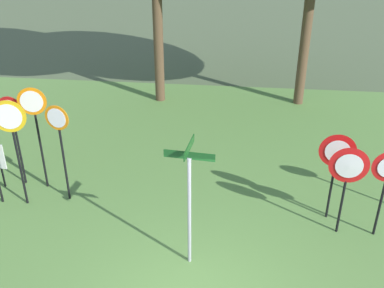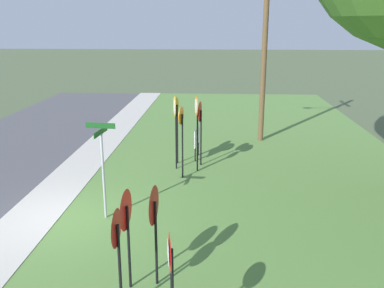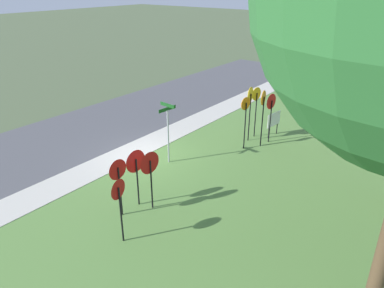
# 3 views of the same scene
# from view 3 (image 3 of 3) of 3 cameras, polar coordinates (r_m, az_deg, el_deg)

# --- Properties ---
(ground_plane) EXTENTS (160.00, 160.00, 0.00)m
(ground_plane) POSITION_cam_3_polar(r_m,az_deg,el_deg) (17.04, -7.23, -1.86)
(ground_plane) COLOR #4C5B3D
(road_asphalt) EXTENTS (44.00, 6.40, 0.01)m
(road_asphalt) POSITION_cam_3_polar(r_m,az_deg,el_deg) (20.46, -16.89, 1.86)
(road_asphalt) COLOR #4C4C51
(road_asphalt) RESTS_ON ground_plane
(sidewalk_strip) EXTENTS (44.00, 1.60, 0.06)m
(sidewalk_strip) POSITION_cam_3_polar(r_m,az_deg,el_deg) (17.55, -9.10, -1.06)
(sidewalk_strip) COLOR #BCB7AD
(sidewalk_strip) RESTS_ON ground_plane
(grass_median) EXTENTS (44.00, 12.00, 0.04)m
(grass_median) POSITION_cam_3_polar(r_m,az_deg,el_deg) (13.94, 10.89, -8.45)
(grass_median) COLOR #567F3D
(grass_median) RESTS_ON ground_plane
(stop_sign_near_left) EXTENTS (0.69, 0.15, 2.77)m
(stop_sign_near_left) POSITION_cam_3_polar(r_m,az_deg,el_deg) (17.46, 11.04, 5.79)
(stop_sign_near_left) COLOR black
(stop_sign_near_left) RESTS_ON grass_median
(stop_sign_near_right) EXTENTS (0.60, 0.14, 2.55)m
(stop_sign_near_right) POSITION_cam_3_polar(r_m,az_deg,el_deg) (17.07, 8.34, 4.86)
(stop_sign_near_right) COLOR black
(stop_sign_near_right) RESTS_ON grass_median
(stop_sign_far_left) EXTENTS (0.76, 0.12, 2.47)m
(stop_sign_far_left) POSITION_cam_3_polar(r_m,az_deg,el_deg) (18.04, 12.24, 5.62)
(stop_sign_far_left) COLOR black
(stop_sign_far_left) RESTS_ON grass_median
(stop_sign_far_center) EXTENTS (0.76, 0.16, 2.75)m
(stop_sign_far_center) POSITION_cam_3_polar(r_m,az_deg,el_deg) (17.96, 9.05, 6.51)
(stop_sign_far_center) COLOR black
(stop_sign_far_center) RESTS_ON grass_median
(stop_sign_far_right) EXTENTS (0.66, 0.14, 2.59)m
(stop_sign_far_right) POSITION_cam_3_polar(r_m,az_deg,el_deg) (18.55, 9.98, 6.53)
(stop_sign_far_right) COLOR black
(stop_sign_far_right) RESTS_ON grass_median
(yield_sign_near_left) EXTENTS (0.64, 0.15, 2.17)m
(yield_sign_near_left) POSITION_cam_3_polar(r_m,az_deg,el_deg) (11.05, -11.40, -8.09)
(yield_sign_near_left) COLOR black
(yield_sign_near_left) RESTS_ON grass_median
(yield_sign_near_right) EXTENTS (0.81, 0.13, 2.18)m
(yield_sign_near_right) POSITION_cam_3_polar(r_m,az_deg,el_deg) (12.48, -6.62, -3.62)
(yield_sign_near_right) COLOR black
(yield_sign_near_right) RESTS_ON grass_median
(yield_sign_far_left) EXTENTS (0.72, 0.10, 2.11)m
(yield_sign_far_left) POSITION_cam_3_polar(r_m,az_deg,el_deg) (12.29, -11.49, -4.74)
(yield_sign_far_left) COLOR black
(yield_sign_far_left) RESTS_ON grass_median
(yield_sign_far_right) EXTENTS (0.83, 0.12, 2.15)m
(yield_sign_far_right) POSITION_cam_3_polar(r_m,az_deg,el_deg) (12.74, -8.80, -3.28)
(yield_sign_far_right) COLOR black
(yield_sign_far_right) RESTS_ON grass_median
(street_name_post) EXTENTS (0.96, 0.81, 2.73)m
(street_name_post) POSITION_cam_3_polar(r_m,az_deg,el_deg) (15.63, -3.79, 2.54)
(street_name_post) COLOR #9EA0A8
(street_name_post) RESTS_ON grass_median
(utility_pole) EXTENTS (2.10, 2.03, 8.91)m
(utility_pole) POSITION_cam_3_polar(r_m,az_deg,el_deg) (20.03, 24.77, 14.69)
(utility_pole) COLOR brown
(utility_pole) RESTS_ON grass_median
(notice_board) EXTENTS (1.10, 0.16, 1.25)m
(notice_board) POSITION_cam_3_polar(r_m,az_deg,el_deg) (19.14, 12.67, 3.59)
(notice_board) COLOR black
(notice_board) RESTS_ON grass_median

